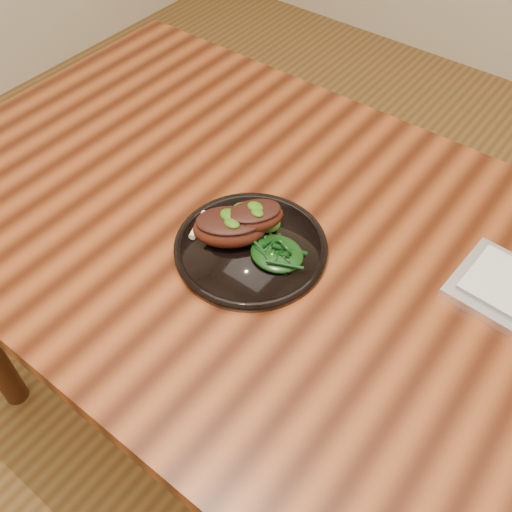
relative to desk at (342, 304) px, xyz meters
The scene contains 6 objects.
desk is the anchor object (origin of this frame).
plate 0.18m from the desk, 158.76° to the right, with size 0.24×0.24×0.01m.
lamb_chop_front 0.23m from the desk, 160.10° to the right, with size 0.13×0.13×0.05m.
lamb_chop_back 0.21m from the desk, 168.13° to the right, with size 0.10×0.11×0.04m.
herb_smear 0.20m from the desk, behind, with size 0.09×0.06×0.01m, color #1A4006.
greens_heap 0.16m from the desk, 152.01° to the right, with size 0.08×0.08×0.03m.
Camera 1 is at (0.23, -0.53, 1.42)m, focal length 40.00 mm.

